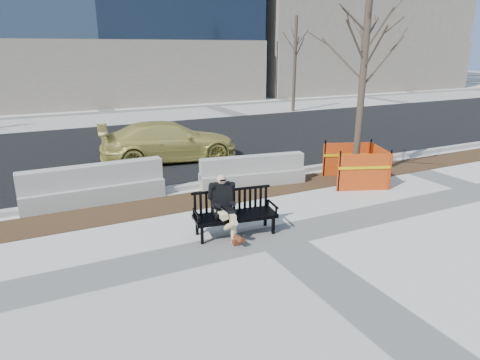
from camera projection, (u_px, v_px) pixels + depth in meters
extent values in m
plane|color=beige|center=(274.00, 236.00, 8.27)|extent=(120.00, 120.00, 0.00)
cube|color=#47301C|center=(221.00, 196.00, 10.50)|extent=(40.00, 1.20, 0.02)
cube|color=black|center=(155.00, 146.00, 15.81)|extent=(60.00, 10.40, 0.01)
cube|color=#9E9B93|center=(207.00, 184.00, 11.29)|extent=(60.00, 0.25, 0.12)
imported|color=#C0B555|center=(170.00, 160.00, 13.86)|extent=(4.56, 2.31, 1.27)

